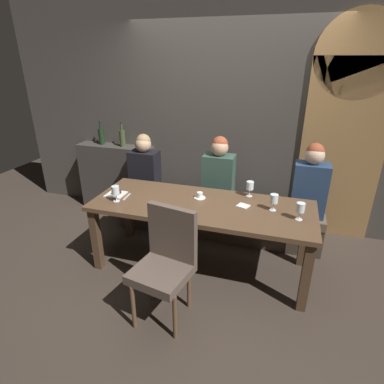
# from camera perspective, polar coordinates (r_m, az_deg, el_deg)

# --- Properties ---
(ground) EXTENTS (9.00, 9.00, 0.00)m
(ground) POSITION_cam_1_polar(r_m,az_deg,el_deg) (3.51, 1.61, -13.14)
(ground) COLOR #382D26
(back_wall_tiled) EXTENTS (6.00, 0.12, 3.00)m
(back_wall_tiled) POSITION_cam_1_polar(r_m,az_deg,el_deg) (4.05, 6.70, 14.89)
(back_wall_tiled) COLOR #423D38
(back_wall_tiled) RESTS_ON ground
(arched_door) EXTENTS (0.90, 0.05, 2.55)m
(arched_door) POSITION_cam_1_polar(r_m,az_deg,el_deg) (3.99, 26.14, 10.60)
(arched_door) COLOR olive
(arched_door) RESTS_ON ground
(back_counter) EXTENTS (1.10, 0.28, 0.95)m
(back_counter) POSITION_cam_1_polar(r_m,az_deg,el_deg) (4.69, -13.29, 2.61)
(back_counter) COLOR #38342F
(back_counter) RESTS_ON ground
(dining_table) EXTENTS (2.20, 0.84, 0.74)m
(dining_table) POSITION_cam_1_polar(r_m,az_deg,el_deg) (3.16, 1.74, -3.59)
(dining_table) COLOR #493422
(dining_table) RESTS_ON ground
(banquette_bench) EXTENTS (2.50, 0.44, 0.45)m
(banquette_bench) POSITION_cam_1_polar(r_m,az_deg,el_deg) (3.96, 4.40, -4.67)
(banquette_bench) COLOR #40352A
(banquette_bench) RESTS_ON ground
(chair_near_side) EXTENTS (0.51, 0.51, 0.98)m
(chair_near_side) POSITION_cam_1_polar(r_m,az_deg,el_deg) (2.65, -4.76, -11.85)
(chair_near_side) COLOR brown
(chair_near_side) RESTS_ON ground
(diner_redhead) EXTENTS (0.36, 0.24, 0.77)m
(diner_redhead) POSITION_cam_1_polar(r_m,az_deg,el_deg) (4.05, -8.62, 4.76)
(diner_redhead) COLOR black
(diner_redhead) RESTS_ON banquette_bench
(diner_bearded) EXTENTS (0.36, 0.24, 0.81)m
(diner_bearded) POSITION_cam_1_polar(r_m,az_deg,el_deg) (3.71, 4.87, 3.55)
(diner_bearded) COLOR #2D473D
(diner_bearded) RESTS_ON banquette_bench
(diner_far_end) EXTENTS (0.36, 0.24, 0.82)m
(diner_far_end) POSITION_cam_1_polar(r_m,az_deg,el_deg) (3.63, 20.73, 1.65)
(diner_far_end) COLOR navy
(diner_far_end) RESTS_ON banquette_bench
(wine_bottle_dark_red) EXTENTS (0.08, 0.08, 0.33)m
(wine_bottle_dark_red) POSITION_cam_1_polar(r_m,az_deg,el_deg) (4.63, -16.12, 9.77)
(wine_bottle_dark_red) COLOR black
(wine_bottle_dark_red) RESTS_ON back_counter
(wine_bottle_pale_label) EXTENTS (0.08, 0.08, 0.33)m
(wine_bottle_pale_label) POSITION_cam_1_polar(r_m,az_deg,el_deg) (4.45, -12.53, 9.59)
(wine_bottle_pale_label) COLOR #384728
(wine_bottle_pale_label) RESTS_ON back_counter
(wine_glass_end_left) EXTENTS (0.08, 0.08, 0.16)m
(wine_glass_end_left) POSITION_cam_1_polar(r_m,az_deg,el_deg) (3.30, 10.48, 1.04)
(wine_glass_end_left) COLOR silver
(wine_glass_end_left) RESTS_ON dining_table
(wine_glass_end_right) EXTENTS (0.08, 0.08, 0.16)m
(wine_glass_end_right) POSITION_cam_1_polar(r_m,az_deg,el_deg) (3.23, -13.71, 0.19)
(wine_glass_end_right) COLOR silver
(wine_glass_end_right) RESTS_ON dining_table
(wine_glass_far_left) EXTENTS (0.08, 0.08, 0.16)m
(wine_glass_far_left) POSITION_cam_1_polar(r_m,az_deg,el_deg) (2.94, 19.10, -2.75)
(wine_glass_far_left) COLOR silver
(wine_glass_far_left) RESTS_ON dining_table
(wine_glass_center_back) EXTENTS (0.08, 0.08, 0.16)m
(wine_glass_center_back) POSITION_cam_1_polar(r_m,az_deg,el_deg) (3.05, 14.65, -1.33)
(wine_glass_center_back) COLOR silver
(wine_glass_center_back) RESTS_ON dining_table
(espresso_cup) EXTENTS (0.12, 0.12, 0.06)m
(espresso_cup) POSITION_cam_1_polar(r_m,az_deg,el_deg) (3.24, 1.42, -0.68)
(espresso_cup) COLOR white
(espresso_cup) RESTS_ON dining_table
(dessert_plate) EXTENTS (0.19, 0.19, 0.05)m
(dessert_plate) POSITION_cam_1_polar(r_m,az_deg,el_deg) (3.42, -13.62, -0.25)
(dessert_plate) COLOR white
(dessert_plate) RESTS_ON dining_table
(fork_on_table) EXTENTS (0.03, 0.17, 0.01)m
(fork_on_table) POSITION_cam_1_polar(r_m,az_deg,el_deg) (3.34, -11.75, -0.84)
(fork_on_table) COLOR silver
(fork_on_table) RESTS_ON dining_table
(folded_napkin) EXTENTS (0.14, 0.13, 0.01)m
(folded_napkin) POSITION_cam_1_polar(r_m,az_deg,el_deg) (3.12, 9.28, -2.48)
(folded_napkin) COLOR silver
(folded_napkin) RESTS_ON dining_table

